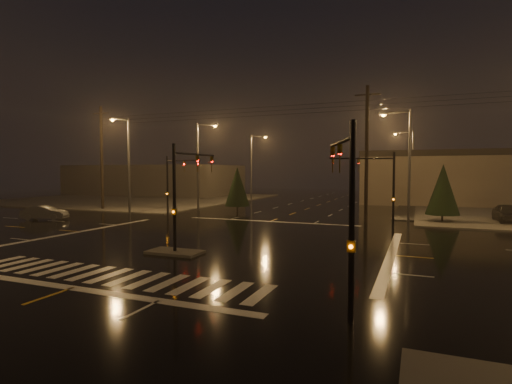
{
  "coord_description": "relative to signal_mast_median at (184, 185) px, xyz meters",
  "views": [
    {
      "loc": [
        12.3,
        -22.36,
        4.51
      ],
      "look_at": [
        1.41,
        4.31,
        3.0
      ],
      "focal_mm": 28.0,
      "sensor_mm": 36.0,
      "label": 1
    }
  ],
  "objects": [
    {
      "name": "ground",
      "position": [
        -0.0,
        3.07,
        -3.75
      ],
      "size": [
        140.0,
        140.0,
        0.0
      ],
      "primitive_type": "plane",
      "color": "black",
      "rests_on": "ground"
    },
    {
      "name": "sidewalk_nw",
      "position": [
        -30.0,
        33.07,
        -3.69
      ],
      "size": [
        36.0,
        36.0,
        0.12
      ],
      "primitive_type": "cube",
      "color": "#4D4B45",
      "rests_on": "ground"
    },
    {
      "name": "median_island",
      "position": [
        -0.0,
        -0.93,
        -3.68
      ],
      "size": [
        3.0,
        1.6,
        0.15
      ],
      "primitive_type": "cube",
      "color": "#4D4B45",
      "rests_on": "ground"
    },
    {
      "name": "crosswalk",
      "position": [
        -0.0,
        -5.93,
        -3.75
      ],
      "size": [
        15.0,
        2.6,
        0.01
      ],
      "primitive_type": "cube",
      "color": "beige",
      "rests_on": "ground"
    },
    {
      "name": "stop_bar_near",
      "position": [
        -0.0,
        -7.93,
        -3.75
      ],
      "size": [
        16.0,
        0.5,
        0.01
      ],
      "primitive_type": "cube",
      "color": "beige",
      "rests_on": "ground"
    },
    {
      "name": "stop_bar_far",
      "position": [
        -0.0,
        14.07,
        -3.75
      ],
      "size": [
        16.0,
        0.5,
        0.01
      ],
      "primitive_type": "cube",
      "color": "beige",
      "rests_on": "ground"
    },
    {
      "name": "commercial_block",
      "position": [
        -35.0,
        45.07,
        -0.95
      ],
      "size": [
        30.0,
        18.0,
        5.6
      ],
      "primitive_type": "cube",
      "color": "#433E3B",
      "rests_on": "ground"
    },
    {
      "name": "signal_mast_median",
      "position": [
        0.0,
        0.0,
        0.0
      ],
      "size": [
        0.25,
        4.59,
        6.0
      ],
      "color": "black",
      "rests_on": "ground"
    },
    {
      "name": "signal_mast_ne",
      "position": [
        9.5,
        13.21,
        0.04
      ],
      "size": [
        4.84,
        1.86,
        6.0
      ],
      "color": "black",
      "rests_on": "ground"
    },
    {
      "name": "signal_mast_nw",
      "position": [
        -9.5,
        13.21,
        0.04
      ],
      "size": [
        4.84,
        1.86,
        6.0
      ],
      "color": "black",
      "rests_on": "ground"
    },
    {
      "name": "signal_mast_se",
      "position": [
        10.23,
        -6.68,
        -0.04
      ],
      "size": [
        1.55,
        3.87,
        6.0
      ],
      "color": "black",
      "rests_on": "ground"
    },
    {
      "name": "streetlight_1",
      "position": [
        -11.18,
        21.07,
        2.05
      ],
      "size": [
        2.77,
        0.32,
        10.0
      ],
      "color": "#38383A",
      "rests_on": "ground"
    },
    {
      "name": "streetlight_2",
      "position": [
        -11.18,
        37.07,
        2.05
      ],
      "size": [
        2.77,
        0.32,
        10.0
      ],
      "color": "#38383A",
      "rests_on": "ground"
    },
    {
      "name": "streetlight_3",
      "position": [
        11.18,
        19.07,
        2.05
      ],
      "size": [
        2.77,
        0.32,
        10.0
      ],
      "color": "#38383A",
      "rests_on": "ground"
    },
    {
      "name": "streetlight_4",
      "position": [
        11.18,
        39.07,
        2.05
      ],
      "size": [
        2.77,
        0.32,
        10.0
      ],
      "color": "#38383A",
      "rests_on": "ground"
    },
    {
      "name": "streetlight_5",
      "position": [
        -16.0,
        14.26,
        2.05
      ],
      "size": [
        0.32,
        2.77,
        10.0
      ],
      "color": "#38383A",
      "rests_on": "ground"
    },
    {
      "name": "utility_pole_0",
      "position": [
        -22.0,
        17.07,
        2.38
      ],
      "size": [
        2.2,
        0.32,
        12.0
      ],
      "color": "black",
      "rests_on": "ground"
    },
    {
      "name": "utility_pole_1",
      "position": [
        8.0,
        17.07,
        2.38
      ],
      "size": [
        2.2,
        0.32,
        12.0
      ],
      "color": "black",
      "rests_on": "ground"
    },
    {
      "name": "conifer_0",
      "position": [
        14.28,
        19.2,
        -0.84
      ],
      "size": [
        2.84,
        2.84,
        5.13
      ],
      "color": "black",
      "rests_on": "ground"
    },
    {
      "name": "conifer_3",
      "position": [
        -6.1,
        20.33,
        -0.92
      ],
      "size": [
        2.73,
        2.73,
        4.96
      ],
      "color": "black",
      "rests_on": "ground"
    },
    {
      "name": "car_parked",
      "position": [
        19.6,
        20.97,
        -2.92
      ],
      "size": [
        2.17,
        4.95,
        1.66
      ],
      "primitive_type": "imported",
      "rotation": [
        0.0,
        0.0,
        0.04
      ],
      "color": "black",
      "rests_on": "ground"
    },
    {
      "name": "car_crossing",
      "position": [
        -19.7,
        7.31,
        -3.09
      ],
      "size": [
        4.23,
        2.82,
        1.32
      ],
      "primitive_type": "imported",
      "rotation": [
        0.0,
        0.0,
        1.96
      ],
      "color": "#54565B",
      "rests_on": "ground"
    }
  ]
}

